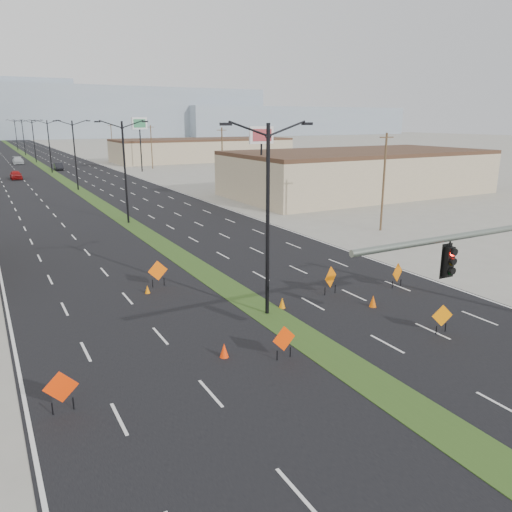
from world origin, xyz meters
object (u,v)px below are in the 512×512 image
streetlight_6 (16,134)px  construction_sign_0 (61,389)px  car_mid (58,166)px  construction_sign_5 (397,273)px  streetlight_0 (268,215)px  car_left (16,175)px  streetlight_3 (49,145)px  construction_sign_1 (284,340)px  construction_sign_2 (158,271)px  streetlight_4 (34,140)px  car_far (18,160)px  construction_sign_3 (331,278)px  streetlight_1 (125,169)px  pole_sign_east_near (261,141)px  streetlight_2 (75,153)px  pole_sign_east_far (140,127)px  cone_0 (224,350)px  streetlight_5 (23,136)px  cone_3 (147,289)px  cone_1 (282,303)px  construction_sign_4 (442,317)px  cone_2 (373,301)px

streetlight_6 → construction_sign_0: size_ratio=6.17×
car_mid → construction_sign_5: size_ratio=2.77×
streetlight_0 → car_left: (-7.02, 75.50, -4.65)m
streetlight_3 → construction_sign_0: bearing=-97.2°
construction_sign_1 → construction_sign_2: construction_sign_2 is taller
streetlight_4 → car_mid: streetlight_4 is taller
car_far → construction_sign_3: construction_sign_3 is taller
streetlight_3 → construction_sign_5: size_ratio=6.28×
streetlight_3 → car_left: 11.96m
construction_sign_0 → construction_sign_5: size_ratio=1.02×
streetlight_1 → pole_sign_east_near: 18.07m
construction_sign_3 → streetlight_6: bearing=67.4°
car_mid → streetlight_4: bearing=96.9°
streetlight_2 → pole_sign_east_far: bearing=53.7°
streetlight_2 → cone_0: (-4.23, -59.50, -5.09)m
streetlight_4 → construction_sign_0: size_ratio=6.17×
streetlight_5 → streetlight_6: (0.00, 28.00, 0.00)m
construction_sign_3 → cone_3: (-9.57, 5.45, -0.76)m
streetlight_4 → construction_sign_5: size_ratio=6.28×
cone_1 → construction_sign_1: bearing=-121.2°
streetlight_5 → construction_sign_1: bearing=-90.8°
cone_0 → streetlight_0: bearing=39.6°
streetlight_1 → streetlight_3: bearing=90.0°
cone_3 → pole_sign_east_far: bearing=73.7°
construction_sign_2 → streetlight_3: bearing=85.6°
car_mid → cone_3: 83.55m
car_mid → pole_sign_east_far: pole_sign_east_far is taller
construction_sign_3 → cone_3: 11.04m
construction_sign_0 → cone_3: size_ratio=3.06×
pole_sign_east_near → pole_sign_east_far: size_ratio=0.89×
pole_sign_east_far → streetlight_3: bearing=143.2°
streetlight_1 → car_mid: bearing=88.1°
streetlight_2 → streetlight_4: 56.00m
construction_sign_2 → cone_1: construction_sign_2 is taller
streetlight_3 → construction_sign_3: streetlight_3 is taller
pole_sign_east_near → construction_sign_4: bearing=-101.1°
construction_sign_2 → cone_3: size_ratio=3.20×
streetlight_2 → cone_2: size_ratio=14.72×
streetlight_4 → car_far: (-4.19, -2.59, -4.60)m
streetlight_6 → construction_sign_2: size_ratio=5.89×
car_left → cone_3: car_left is taller
streetlight_5 → pole_sign_east_far: bearing=-75.3°
streetlight_4 → construction_sign_3: size_ratio=5.75×
cone_0 → pole_sign_east_far: bearing=75.9°
construction_sign_1 → pole_sign_east_far: pole_sign_east_far is taller
streetlight_1 → construction_sign_2: 21.55m
streetlight_0 → cone_3: size_ratio=18.88×
car_mid → construction_sign_1: bearing=-90.7°
construction_sign_5 → cone_0: size_ratio=2.39×
construction_sign_4 → cone_1: construction_sign_4 is taller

